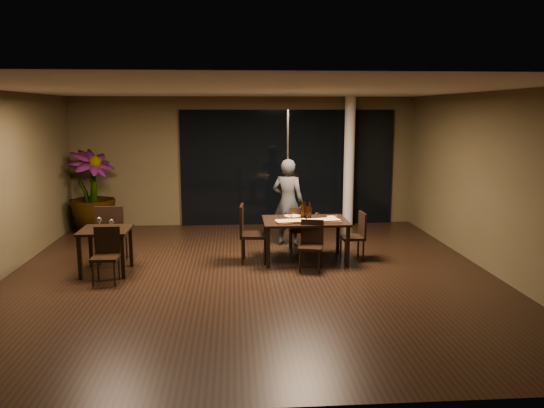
# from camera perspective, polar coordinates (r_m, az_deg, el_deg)

# --- Properties ---
(ground) EXTENTS (8.00, 8.00, 0.00)m
(ground) POSITION_cam_1_polar(r_m,az_deg,el_deg) (8.84, -2.27, -7.62)
(ground) COLOR black
(ground) RESTS_ON ground
(wall_back) EXTENTS (8.00, 0.10, 3.00)m
(wall_back) POSITION_cam_1_polar(r_m,az_deg,el_deg) (12.53, -2.93, 4.60)
(wall_back) COLOR #443B24
(wall_back) RESTS_ON ground
(wall_front) EXTENTS (8.00, 0.10, 3.00)m
(wall_front) POSITION_cam_1_polar(r_m,az_deg,el_deg) (4.54, -0.70, -5.02)
(wall_front) COLOR #443B24
(wall_front) RESTS_ON ground
(wall_right) EXTENTS (0.10, 8.00, 3.00)m
(wall_right) POSITION_cam_1_polar(r_m,az_deg,el_deg) (9.54, 22.80, 2.13)
(wall_right) COLOR #443B24
(wall_right) RESTS_ON ground
(ceiling) EXTENTS (8.00, 8.00, 0.04)m
(ceiling) POSITION_cam_1_polar(r_m,az_deg,el_deg) (8.43, -2.41, 12.33)
(ceiling) COLOR silver
(ceiling) RESTS_ON wall_back
(window_panel) EXTENTS (5.00, 0.06, 2.70)m
(window_panel) POSITION_cam_1_polar(r_m,az_deg,el_deg) (12.52, 1.68, 3.92)
(window_panel) COLOR black
(window_panel) RESTS_ON ground
(column) EXTENTS (0.24, 0.24, 3.00)m
(column) POSITION_cam_1_polar(r_m,az_deg,el_deg) (12.42, 8.28, 4.46)
(column) COLOR white
(column) RESTS_ON ground
(main_table) EXTENTS (1.50, 1.00, 0.75)m
(main_table) POSITION_cam_1_polar(r_m,az_deg,el_deg) (9.52, 3.57, -2.15)
(main_table) COLOR black
(main_table) RESTS_ON ground
(side_table) EXTENTS (0.80, 0.80, 0.75)m
(side_table) POSITION_cam_1_polar(r_m,az_deg,el_deg) (9.21, -17.48, -3.34)
(side_table) COLOR black
(side_table) RESTS_ON ground
(chair_main_far) EXTENTS (0.41, 0.41, 0.88)m
(chair_main_far) POSITION_cam_1_polar(r_m,az_deg,el_deg) (10.12, 3.01, -2.47)
(chair_main_far) COLOR black
(chair_main_far) RESTS_ON ground
(chair_main_near) EXTENTS (0.48, 0.48, 0.84)m
(chair_main_near) POSITION_cam_1_polar(r_m,az_deg,el_deg) (9.05, 4.26, -4.12)
(chair_main_near) COLOR black
(chair_main_near) RESTS_ON ground
(chair_main_left) EXTENTS (0.52, 0.52, 1.04)m
(chair_main_left) POSITION_cam_1_polar(r_m,az_deg,el_deg) (9.44, -2.51, -2.85)
(chair_main_left) COLOR black
(chair_main_left) RESTS_ON ground
(chair_main_right) EXTENTS (0.42, 0.42, 0.87)m
(chair_main_right) POSITION_cam_1_polar(r_m,az_deg,el_deg) (9.73, 9.07, -3.13)
(chair_main_right) COLOR black
(chair_main_right) RESTS_ON ground
(chair_side_far) EXTENTS (0.50, 0.50, 1.05)m
(chair_side_far) POSITION_cam_1_polar(r_m,az_deg,el_deg) (9.78, -16.89, -2.78)
(chair_side_far) COLOR black
(chair_side_far) RESTS_ON ground
(chair_side_near) EXTENTS (0.41, 0.41, 0.87)m
(chair_side_near) POSITION_cam_1_polar(r_m,az_deg,el_deg) (8.76, -17.39, -4.93)
(chair_side_near) COLOR black
(chair_side_near) RESTS_ON ground
(diner) EXTENTS (0.70, 0.59, 1.75)m
(diner) POSITION_cam_1_polar(r_m,az_deg,el_deg) (10.57, 1.72, 0.18)
(diner) COLOR #2A2C2F
(diner) RESTS_ON ground
(potted_plant) EXTENTS (1.41, 1.41, 1.83)m
(potted_plant) POSITION_cam_1_polar(r_m,az_deg,el_deg) (12.35, -18.80, 1.27)
(potted_plant) COLOR #254D19
(potted_plant) RESTS_ON ground
(pizza_board_left) EXTENTS (0.61, 0.42, 0.01)m
(pizza_board_left) POSITION_cam_1_polar(r_m,az_deg,el_deg) (9.27, 2.13, -1.95)
(pizza_board_left) COLOR #482C17
(pizza_board_left) RESTS_ON main_table
(pizza_board_right) EXTENTS (0.61, 0.32, 0.01)m
(pizza_board_right) POSITION_cam_1_polar(r_m,az_deg,el_deg) (9.39, 5.57, -1.83)
(pizza_board_right) COLOR #4A2C18
(pizza_board_right) RESTS_ON main_table
(oblong_pizza_left) EXTENTS (0.56, 0.32, 0.02)m
(oblong_pizza_left) POSITION_cam_1_polar(r_m,az_deg,el_deg) (9.26, 2.13, -1.85)
(oblong_pizza_left) COLOR maroon
(oblong_pizza_left) RESTS_ON pizza_board_left
(oblong_pizza_right) EXTENTS (0.56, 0.33, 0.02)m
(oblong_pizza_right) POSITION_cam_1_polar(r_m,az_deg,el_deg) (9.39, 5.57, -1.73)
(oblong_pizza_right) COLOR maroon
(oblong_pizza_right) RESTS_ON pizza_board_right
(round_pizza) EXTENTS (0.29, 0.29, 0.01)m
(round_pizza) POSITION_cam_1_polar(r_m,az_deg,el_deg) (9.78, 2.21, -1.32)
(round_pizza) COLOR #B22913
(round_pizza) RESTS_ON main_table
(bottle_a) EXTENTS (0.07, 0.07, 0.31)m
(bottle_a) POSITION_cam_1_polar(r_m,az_deg,el_deg) (9.55, 3.30, -0.69)
(bottle_a) COLOR black
(bottle_a) RESTS_ON main_table
(bottle_b) EXTENTS (0.07, 0.07, 0.31)m
(bottle_b) POSITION_cam_1_polar(r_m,az_deg,el_deg) (9.54, 4.05, -0.72)
(bottle_b) COLOR black
(bottle_b) RESTS_ON main_table
(bottle_c) EXTENTS (0.07, 0.07, 0.31)m
(bottle_c) POSITION_cam_1_polar(r_m,az_deg,el_deg) (9.59, 3.57, -0.66)
(bottle_c) COLOR black
(bottle_c) RESTS_ON main_table
(tumbler_left) EXTENTS (0.08, 0.08, 0.09)m
(tumbler_left) POSITION_cam_1_polar(r_m,az_deg,el_deg) (9.53, 1.93, -1.38)
(tumbler_left) COLOR white
(tumbler_left) RESTS_ON main_table
(tumbler_right) EXTENTS (0.08, 0.08, 0.09)m
(tumbler_right) POSITION_cam_1_polar(r_m,az_deg,el_deg) (9.70, 4.89, -1.21)
(tumbler_right) COLOR white
(tumbler_right) RESTS_ON main_table
(napkin_near) EXTENTS (0.19, 0.11, 0.01)m
(napkin_near) POSITION_cam_1_polar(r_m,az_deg,el_deg) (9.53, 6.78, -1.68)
(napkin_near) COLOR white
(napkin_near) RESTS_ON main_table
(napkin_far) EXTENTS (0.19, 0.13, 0.01)m
(napkin_far) POSITION_cam_1_polar(r_m,az_deg,el_deg) (9.79, 6.49, -1.37)
(napkin_far) COLOR white
(napkin_far) RESTS_ON main_table
(wine_glass_a) EXTENTS (0.08, 0.08, 0.18)m
(wine_glass_a) POSITION_cam_1_polar(r_m,az_deg,el_deg) (9.27, -18.08, -1.93)
(wine_glass_a) COLOR white
(wine_glass_a) RESTS_ON side_table
(wine_glass_b) EXTENTS (0.07, 0.07, 0.16)m
(wine_glass_b) POSITION_cam_1_polar(r_m,az_deg,el_deg) (9.10, -16.87, -2.12)
(wine_glass_b) COLOR white
(wine_glass_b) RESTS_ON side_table
(side_napkin) EXTENTS (0.20, 0.15, 0.01)m
(side_napkin) POSITION_cam_1_polar(r_m,az_deg,el_deg) (9.01, -17.34, -2.75)
(side_napkin) COLOR white
(side_napkin) RESTS_ON side_table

